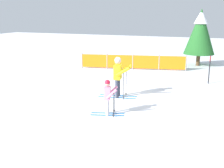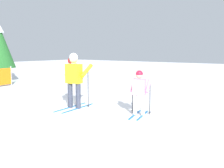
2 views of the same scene
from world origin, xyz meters
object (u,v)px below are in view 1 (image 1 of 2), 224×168
at_px(skier_adult, 118,73).
at_px(skier_child, 108,94).
at_px(conifer_far, 200,31).
at_px(trail_marker, 210,66).
at_px(safety_fence, 133,62).

relative_size(skier_adult, skier_child, 1.36).
xyz_separation_m(conifer_far, trail_marker, (0.89, -4.85, -1.40)).
bearing_deg(skier_adult, safety_fence, 92.40).
distance_m(safety_fence, conifer_far, 4.95).
height_order(skier_adult, skier_child, skier_adult).
distance_m(skier_adult, trail_marker, 5.06).
relative_size(skier_adult, trail_marker, 1.20).
bearing_deg(skier_child, safety_fence, 84.05).
distance_m(safety_fence, trail_marker, 5.01).
height_order(skier_child, conifer_far, conifer_far).
bearing_deg(conifer_far, safety_fence, -142.57).
bearing_deg(trail_marker, skier_child, -117.60).
bearing_deg(conifer_far, skier_child, -101.42).
relative_size(skier_child, safety_fence, 0.20).
height_order(safety_fence, conifer_far, conifer_far).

